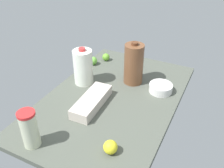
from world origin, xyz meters
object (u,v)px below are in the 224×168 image
(chocolate_milk_jug, at_px, (134,64))
(milk_jug, at_px, (83,67))
(lemon_beside_bowl, at_px, (110,147))
(mixing_bowl, at_px, (161,88))
(lime_loose, at_px, (93,61))
(tumbler_cup, at_px, (29,129))
(egg_carton, at_px, (92,101))
(lime_by_jug, at_px, (106,57))

(chocolate_milk_jug, xyz_separation_m, milk_jug, (0.15, -0.29, -0.02))
(chocolate_milk_jug, height_order, lemon_beside_bowl, chocolate_milk_jug)
(mixing_bowl, relative_size, lemon_beside_bowl, 2.18)
(chocolate_milk_jug, relative_size, lime_loose, 4.68)
(milk_jug, height_order, tumbler_cup, milk_jug)
(egg_carton, xyz_separation_m, chocolate_milk_jug, (-0.35, 0.11, 0.11))
(egg_carton, height_order, lemon_beside_bowl, lemon_beside_bowl)
(egg_carton, height_order, tumbler_cup, tumbler_cup)
(lime_loose, bearing_deg, tumbler_cup, 9.93)
(chocolate_milk_jug, xyz_separation_m, lime_loose, (-0.09, -0.36, -0.11))
(chocolate_milk_jug, distance_m, lime_by_jug, 0.38)
(tumbler_cup, bearing_deg, mixing_bowl, 149.62)
(milk_jug, distance_m, tumbler_cup, 0.59)
(tumbler_cup, height_order, lime_by_jug, tumbler_cup)
(lime_loose, xyz_separation_m, lemon_beside_bowl, (0.71, 0.51, 0.00))
(lime_by_jug, relative_size, lime_loose, 0.93)
(lime_loose, distance_m, lemon_beside_bowl, 0.87)
(tumbler_cup, xyz_separation_m, lemon_beside_bowl, (-0.12, 0.36, -0.07))
(lime_by_jug, height_order, lime_loose, lime_loose)
(milk_jug, bearing_deg, egg_carton, 41.77)
(lime_by_jug, bearing_deg, egg_carton, 19.47)
(mixing_bowl, height_order, lime_by_jug, lime_by_jug)
(egg_carton, distance_m, tumbler_cup, 0.41)
(milk_jug, bearing_deg, lime_loose, -163.67)
(milk_jug, xyz_separation_m, lime_by_jug, (-0.35, -0.02, -0.09))
(mixing_bowl, relative_size, milk_jug, 0.58)
(egg_carton, bearing_deg, mixing_bowl, 133.21)
(lime_by_jug, bearing_deg, milk_jug, 2.61)
(tumbler_cup, bearing_deg, egg_carton, 165.28)
(lime_by_jug, bearing_deg, tumbler_cup, 5.50)
(lime_by_jug, bearing_deg, lime_loose, -28.76)
(lime_by_jug, distance_m, lemon_beside_bowl, 0.93)
(chocolate_milk_jug, height_order, milk_jug, chocolate_milk_jug)
(milk_jug, distance_m, lime_by_jug, 0.36)
(egg_carton, relative_size, tumbler_cup, 1.65)
(chocolate_milk_jug, bearing_deg, tumbler_cup, -16.23)
(mixing_bowl, height_order, egg_carton, egg_carton)
(chocolate_milk_jug, bearing_deg, lime_loose, -104.24)
(tumbler_cup, distance_m, lemon_beside_bowl, 0.39)
(egg_carton, relative_size, lime_by_jug, 5.72)
(lemon_beside_bowl, bearing_deg, milk_jug, -137.03)
(mixing_bowl, height_order, lemon_beside_bowl, lemon_beside_bowl)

